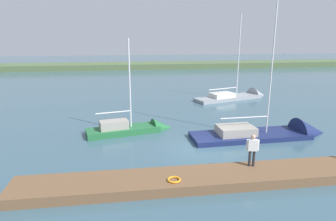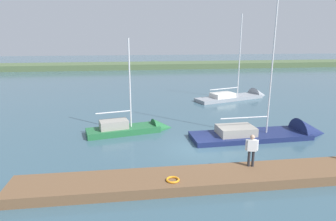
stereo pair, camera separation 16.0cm
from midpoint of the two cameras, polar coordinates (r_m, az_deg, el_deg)
The scene contains 8 objects.
ground_plane at distance 19.53m, azimuth 6.01°, elevation -7.50°, with size 200.00×200.00×0.00m, color #385666.
far_shoreline at distance 69.14m, azimuth -4.44°, elevation 8.25°, with size 180.00×8.00×2.40m, color #4C603D.
dock_pier at distance 15.49m, azimuth 10.19°, elevation -12.70°, with size 20.64×2.31×0.50m, color brown.
life_ring_buoy at distance 14.39m, azimuth 0.86°, elevation -13.33°, with size 0.66×0.66×0.10m, color orange.
sailboat_inner_slip at distance 22.92m, azimuth -6.59°, elevation -3.86°, with size 6.94×3.18×7.95m.
sailboat_outer_mooring at distance 23.27m, azimuth 20.23°, elevation -4.51°, with size 10.54×3.00×13.25m.
sailboat_near_dock at distance 36.13m, azimuth 13.60°, elevation 2.52°, with size 10.03×5.27×10.70m.
person_on_dock at distance 16.08m, azimuth 15.86°, elevation -7.03°, with size 0.65×0.33×1.76m.
Camera 1 is at (4.67, 17.55, 7.22)m, focal length 31.27 mm.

